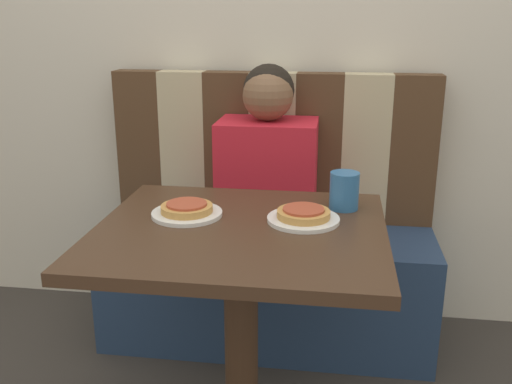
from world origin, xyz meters
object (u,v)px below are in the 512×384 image
at_px(pizza_right, 303,213).
at_px(drinking_cup, 344,191).
at_px(plate_left, 187,214).
at_px(person, 268,157).
at_px(plate_right, 303,219).
at_px(pizza_left, 187,208).

bearing_deg(pizza_right, drinking_cup, 48.40).
relative_size(plate_left, pizza_right, 1.37).
relative_size(person, pizza_right, 4.26).
bearing_deg(plate_right, pizza_right, -90.00).
distance_m(plate_left, drinking_cup, 0.48).
bearing_deg(person, drinking_cup, -56.31).
xyz_separation_m(plate_right, pizza_right, (0.00, -0.00, 0.02)).
bearing_deg(pizza_right, plate_left, 180.00).
xyz_separation_m(pizza_left, drinking_cup, (0.46, 0.13, 0.03)).
relative_size(plate_right, pizza_left, 1.37).
bearing_deg(drinking_cup, plate_right, -131.60).
height_order(person, plate_right, person).
distance_m(person, pizza_left, 0.59).
distance_m(pizza_right, drinking_cup, 0.18).
xyz_separation_m(plate_left, pizza_right, (0.34, -0.00, 0.02)).
bearing_deg(drinking_cup, person, 123.69).
distance_m(plate_right, drinking_cup, 0.18).
height_order(plate_right, drinking_cup, drinking_cup).
distance_m(plate_left, pizza_right, 0.34).
bearing_deg(drinking_cup, pizza_right, -131.60).
relative_size(person, plate_left, 3.11).
distance_m(plate_left, plate_right, 0.34).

